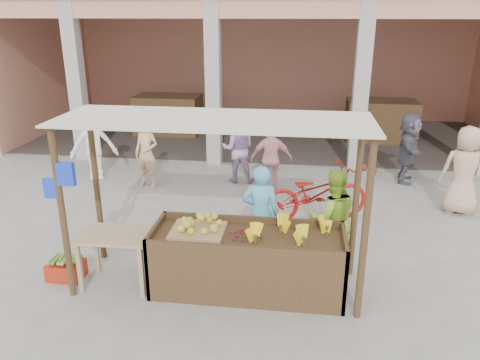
# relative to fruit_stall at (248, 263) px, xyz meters

# --- Properties ---
(ground) EXTENTS (60.00, 60.00, 0.00)m
(ground) POSITION_rel_fruit_stall_xyz_m (-0.50, 0.00, -0.40)
(ground) COLOR slate
(ground) RESTS_ON ground
(market_building) EXTENTS (14.40, 6.40, 4.20)m
(market_building) POSITION_rel_fruit_stall_xyz_m (-0.45, 8.93, 2.30)
(market_building) COLOR tan
(market_building) RESTS_ON ground
(fruit_stall) EXTENTS (2.60, 0.95, 0.80)m
(fruit_stall) POSITION_rel_fruit_stall_xyz_m (0.00, 0.00, 0.00)
(fruit_stall) COLOR #513820
(fruit_stall) RESTS_ON ground
(stall_awning) EXTENTS (4.09, 1.35, 2.39)m
(stall_awning) POSITION_rel_fruit_stall_xyz_m (-0.51, 0.06, 1.58)
(stall_awning) COLOR #513820
(stall_awning) RESTS_ON ground
(banana_heap) EXTENTS (1.07, 0.59, 0.20)m
(banana_heap) POSITION_rel_fruit_stall_xyz_m (0.56, 0.04, 0.50)
(banana_heap) COLOR yellow
(banana_heap) RESTS_ON fruit_stall
(melon_tray) EXTENTS (0.72, 0.62, 0.19)m
(melon_tray) POSITION_rel_fruit_stall_xyz_m (-0.69, 0.03, 0.49)
(melon_tray) COLOR #AB7E58
(melon_tray) RESTS_ON fruit_stall
(berry_heap) EXTENTS (0.46, 0.38, 0.15)m
(berry_heap) POSITION_rel_fruit_stall_xyz_m (-0.03, -0.01, 0.47)
(berry_heap) COLOR maroon
(berry_heap) RESTS_ON fruit_stall
(side_table) EXTENTS (0.98, 0.67, 0.78)m
(side_table) POSITION_rel_fruit_stall_xyz_m (-1.82, -0.11, 0.25)
(side_table) COLOR tan
(side_table) RESTS_ON ground
(papaya_pile) EXTENTS (0.65, 0.37, 0.18)m
(papaya_pile) POSITION_rel_fruit_stall_xyz_m (-1.82, -0.11, 0.48)
(papaya_pile) COLOR #468F2E
(papaya_pile) RESTS_ON side_table
(red_crate) EXTENTS (0.49, 0.36, 0.25)m
(red_crate) POSITION_rel_fruit_stall_xyz_m (-2.63, -0.07, -0.27)
(red_crate) COLOR #AE2412
(red_crate) RESTS_ON ground
(plantain_bundle) EXTENTS (0.39, 0.27, 0.08)m
(plantain_bundle) POSITION_rel_fruit_stall_xyz_m (-2.63, -0.07, -0.11)
(plantain_bundle) COLOR olive
(plantain_bundle) RESTS_ON red_crate
(produce_sacks) EXTENTS (0.88, 0.82, 0.67)m
(produce_sacks) POSITION_rel_fruit_stall_xyz_m (2.22, 5.29, -0.07)
(produce_sacks) COLOR maroon
(produce_sacks) RESTS_ON ground
(vendor_blue) EXTENTS (0.62, 0.46, 1.64)m
(vendor_blue) POSITION_rel_fruit_stall_xyz_m (0.09, 0.86, 0.42)
(vendor_blue) COLOR #57C2EC
(vendor_blue) RESTS_ON ground
(vendor_green) EXTENTS (0.85, 0.59, 1.63)m
(vendor_green) POSITION_rel_fruit_stall_xyz_m (1.16, 0.80, 0.41)
(vendor_green) COLOR #9DC833
(vendor_green) RESTS_ON ground
(motorcycle) EXTENTS (1.39, 2.21, 1.09)m
(motorcycle) POSITION_rel_fruit_stall_xyz_m (0.96, 2.44, 0.15)
(motorcycle) COLOR #A7150F
(motorcycle) RESTS_ON ground
(shopper_a) EXTENTS (1.27, 1.00, 1.77)m
(shopper_a) POSITION_rel_fruit_stall_xyz_m (-4.00, 4.11, 0.49)
(shopper_a) COLOR white
(shopper_a) RESTS_ON ground
(shopper_b) EXTENTS (0.97, 0.59, 1.58)m
(shopper_b) POSITION_rel_fruit_stall_xyz_m (0.06, 3.79, 0.39)
(shopper_b) COLOR pink
(shopper_b) RESTS_ON ground
(shopper_c) EXTENTS (0.95, 0.66, 1.88)m
(shopper_c) POSITION_rel_fruit_stall_xyz_m (3.71, 3.16, 0.54)
(shopper_c) COLOR tan
(shopper_c) RESTS_ON ground
(shopper_d) EXTENTS (0.92, 1.64, 1.68)m
(shopper_d) POSITION_rel_fruit_stall_xyz_m (3.04, 4.83, 0.44)
(shopper_d) COLOR #4E4C58
(shopper_d) RESTS_ON ground
(shopper_e) EXTENTS (0.66, 0.56, 1.56)m
(shopper_e) POSITION_rel_fruit_stall_xyz_m (-2.65, 3.80, 0.38)
(shopper_e) COLOR tan
(shopper_e) RESTS_ON ground
(shopper_f) EXTENTS (0.85, 0.53, 1.68)m
(shopper_f) POSITION_rel_fruit_stall_xyz_m (-0.72, 4.35, 0.44)
(shopper_f) COLOR #9C7DA6
(shopper_f) RESTS_ON ground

